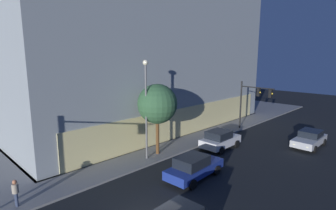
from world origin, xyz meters
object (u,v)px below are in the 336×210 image
(traffic_light_far_corner, at_px, (253,97))
(street_lamp_sidewalk, at_px, (146,98))
(modern_building, at_px, (125,40))
(sidewalk_tree, at_px, (157,104))
(car_silver, at_px, (310,139))
(car_white, at_px, (220,139))
(car_blue, at_px, (194,167))
(pedestrian_waiting, at_px, (15,191))

(traffic_light_far_corner, distance_m, street_lamp_sidewalk, 14.40)
(modern_building, xyz_separation_m, street_lamp_sidewalk, (-7.60, -12.94, -5.46))
(sidewalk_tree, distance_m, car_silver, 15.30)
(car_silver, bearing_deg, car_white, 138.47)
(car_blue, bearing_deg, traffic_light_far_corner, 11.49)
(car_white, bearing_deg, car_silver, -41.53)
(traffic_light_far_corner, bearing_deg, modern_building, 113.62)
(street_lamp_sidewalk, distance_m, car_white, 8.50)
(traffic_light_far_corner, xyz_separation_m, car_blue, (-14.05, -2.86, -3.17))
(traffic_light_far_corner, height_order, car_white, traffic_light_far_corner)
(sidewalk_tree, bearing_deg, car_silver, -36.34)
(modern_building, relative_size, pedestrian_waiting, 19.81)
(car_blue, bearing_deg, sidewalk_tree, 76.20)
(pedestrian_waiting, xyz_separation_m, car_white, (16.78, -2.56, -0.20))
(modern_building, distance_m, street_lamp_sidewalk, 15.97)
(car_blue, bearing_deg, car_white, 18.53)
(car_silver, bearing_deg, car_blue, 164.56)
(modern_building, xyz_separation_m, pedestrian_waiting, (-17.65, -13.15, -9.64))
(car_white, relative_size, car_silver, 0.91)
(pedestrian_waiting, height_order, car_blue, pedestrian_waiting)
(sidewalk_tree, bearing_deg, traffic_light_far_corner, -10.11)
(traffic_light_far_corner, bearing_deg, street_lamp_sidewalk, 171.51)
(modern_building, height_order, sidewalk_tree, modern_building)
(street_lamp_sidewalk, distance_m, car_blue, 6.66)
(traffic_light_far_corner, relative_size, car_silver, 1.21)
(modern_building, bearing_deg, car_white, -93.18)
(traffic_light_far_corner, relative_size, pedestrian_waiting, 3.51)
(traffic_light_far_corner, bearing_deg, sidewalk_tree, 169.89)
(sidewalk_tree, xyz_separation_m, pedestrian_waiting, (-11.45, -0.37, -3.51))
(sidewalk_tree, distance_m, pedestrian_waiting, 11.98)
(car_blue, bearing_deg, street_lamp_sidewalk, 91.61)
(modern_building, xyz_separation_m, sidewalk_tree, (-6.20, -12.78, -6.13))
(sidewalk_tree, bearing_deg, modern_building, 64.12)
(street_lamp_sidewalk, height_order, car_silver, street_lamp_sidewalk)
(car_silver, bearing_deg, traffic_light_far_corner, 82.54)
(modern_building, bearing_deg, sidewalk_tree, -115.88)
(street_lamp_sidewalk, relative_size, pedestrian_waiting, 5.12)
(street_lamp_sidewalk, bearing_deg, traffic_light_far_corner, -8.49)
(sidewalk_tree, xyz_separation_m, car_silver, (11.94, -8.78, -3.81))
(modern_building, relative_size, street_lamp_sidewalk, 3.87)
(car_blue, relative_size, car_white, 1.15)
(car_blue, bearing_deg, car_silver, -15.44)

